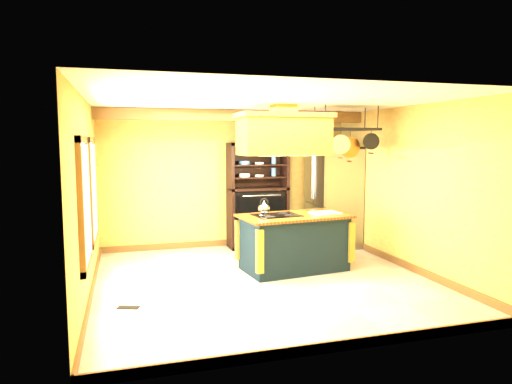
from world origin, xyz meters
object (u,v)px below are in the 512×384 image
range_hood (283,133)px  pot_rack (346,135)px  hutch (257,206)px  refrigerator (333,199)px  kitchen_island (294,242)px

range_hood → pot_rack: size_ratio=1.33×
range_hood → hutch: range_hood is taller
range_hood → pot_rack: (1.10, 0.00, -0.02)m
refrigerator → hutch: size_ratio=0.94×
pot_rack → hutch: 2.52m
range_hood → hutch: (0.10, 1.83, -1.43)m
kitchen_island → range_hood: 1.79m
range_hood → pot_rack: bearing=0.2°
kitchen_island → range_hood: range_hood is taller
range_hood → hutch: size_ratio=0.70×
pot_rack → refrigerator: pot_rack is taller
pot_rack → refrigerator: size_ratio=0.56×
pot_rack → range_hood: bearing=-179.8°
refrigerator → kitchen_island: bearing=-133.8°
pot_rack → refrigerator: bearing=71.3°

